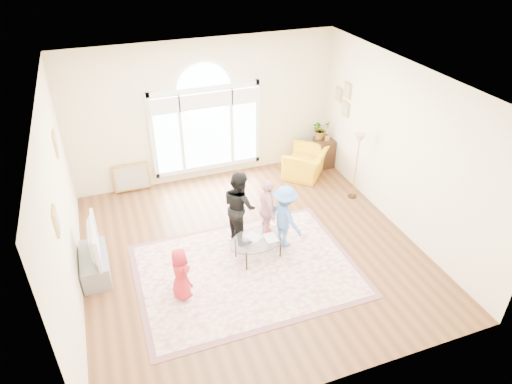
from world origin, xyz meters
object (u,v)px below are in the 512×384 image
object	(u,v)px
television	(90,241)
coffee_table	(258,240)
armchair	(306,163)
tv_console	(95,265)
area_rug	(247,270)

from	to	relation	value
television	coffee_table	bearing A→B (deg)	-11.11
television	coffee_table	size ratio (longest dim) A/B	0.87
television	armchair	xyz separation A→B (m)	(4.89, 1.90, -0.40)
coffee_table	armchair	world-z (taller)	armchair
tv_console	coffee_table	world-z (taller)	coffee_table
tv_console	television	world-z (taller)	television
television	area_rug	bearing A→B (deg)	-18.29
tv_console	television	distance (m)	0.51
coffee_table	tv_console	bearing A→B (deg)	158.66
tv_console	coffee_table	distance (m)	2.86
tv_console	coffee_table	size ratio (longest dim) A/B	0.82
tv_console	armchair	size ratio (longest dim) A/B	0.99
television	armchair	distance (m)	5.26
area_rug	coffee_table	size ratio (longest dim) A/B	2.96
area_rug	tv_console	bearing A→B (deg)	161.77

